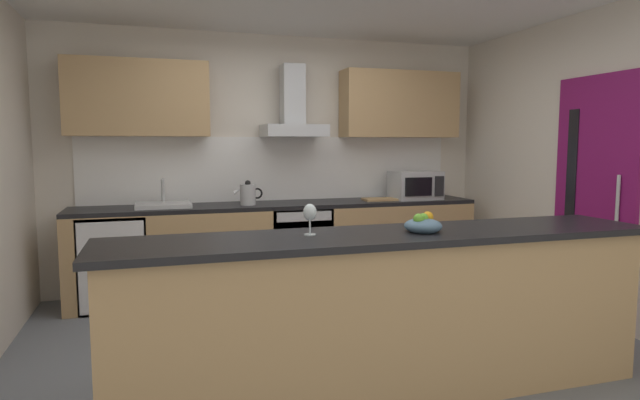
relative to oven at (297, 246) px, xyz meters
name	(u,v)px	position (x,y,z in m)	size (l,w,h in m)	color
ground	(335,351)	(-0.14, -1.60, -0.47)	(5.56, 4.90, 0.02)	slate
wall_back	(274,162)	(-0.14, 0.41, 0.84)	(5.56, 0.12, 2.60)	silver
wall_right	(602,167)	(2.20, -1.60, 0.84)	(0.12, 4.90, 2.60)	silver
backsplash_tile	(276,169)	(-0.14, 0.33, 0.77)	(3.88, 0.02, 0.66)	white
counter_back	(283,247)	(-0.14, 0.03, -0.01)	(4.02, 0.60, 0.90)	tan
counter_island	(389,314)	(-0.06, -2.35, 0.03)	(3.28, 0.64, 0.98)	tan
upper_cabinets	(278,102)	(-0.14, 0.18, 1.45)	(3.96, 0.32, 0.70)	tan
side_door	(594,200)	(2.13, -1.61, 0.57)	(0.08, 0.85, 2.05)	#7A1456
oven	(297,246)	(0.00, 0.00, 0.00)	(0.60, 0.62, 0.80)	slate
refrigerator	(114,261)	(-1.73, 0.00, -0.03)	(0.58, 0.60, 0.85)	white
microwave	(415,185)	(1.30, -0.03, 0.59)	(0.50, 0.38, 0.30)	#B7BABC
sink	(163,204)	(-1.28, 0.01, 0.47)	(0.50, 0.40, 0.26)	silver
kettle	(248,194)	(-0.50, -0.03, 0.55)	(0.29, 0.15, 0.24)	#B7BABC
range_hood	(293,114)	(0.00, 0.13, 1.33)	(0.62, 0.45, 0.72)	#B7BABC
wine_glass	(310,213)	(-0.53, -2.29, 0.64)	(0.08, 0.08, 0.18)	silver
fruit_bowl	(423,225)	(0.13, -2.38, 0.56)	(0.22, 0.22, 0.13)	slate
chopping_board	(380,199)	(0.89, -0.02, 0.45)	(0.34, 0.22, 0.02)	tan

